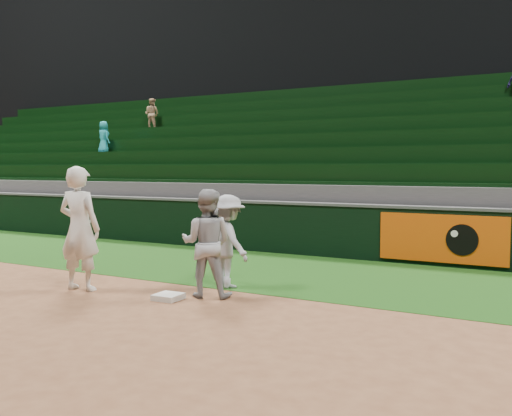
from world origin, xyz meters
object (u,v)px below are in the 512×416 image
at_px(first_baseman, 79,229).
at_px(base_coach, 228,241).
at_px(baserunner, 207,243).
at_px(first_base, 168,297).

relative_size(first_baseman, base_coach, 1.31).
bearing_deg(base_coach, first_baseman, 60.76).
xyz_separation_m(first_baseman, base_coach, (2.06, 1.40, -0.24)).
relative_size(baserunner, base_coach, 1.08).
bearing_deg(base_coach, first_base, 101.45).
xyz_separation_m(first_base, first_baseman, (-1.73, -0.17, 1.00)).
bearing_deg(first_baseman, first_base, 176.92).
distance_m(first_base, first_baseman, 2.00).
relative_size(first_base, first_baseman, 0.19).
bearing_deg(baserunner, first_baseman, -2.79).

